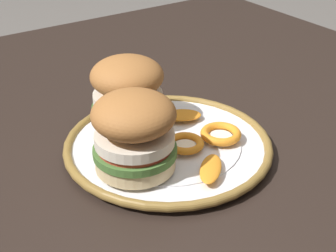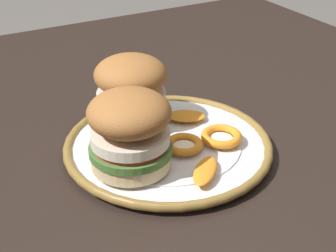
# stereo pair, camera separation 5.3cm
# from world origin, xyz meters

# --- Properties ---
(dining_table) EXTENTS (1.26, 1.07, 0.73)m
(dining_table) POSITION_xyz_m (0.00, 0.00, 0.64)
(dining_table) COLOR black
(dining_table) RESTS_ON ground
(dinner_plate) EXTENTS (0.29, 0.29, 0.02)m
(dinner_plate) POSITION_xyz_m (0.03, -0.06, 0.73)
(dinner_plate) COLOR white
(dinner_plate) RESTS_ON dining_table
(sandwich_half_left) EXTENTS (0.14, 0.14, 0.10)m
(sandwich_half_left) POSITION_xyz_m (-0.04, -0.09, 0.79)
(sandwich_half_left) COLOR beige
(sandwich_half_left) RESTS_ON dinner_plate
(sandwich_half_right) EXTENTS (0.14, 0.14, 0.10)m
(sandwich_half_right) POSITION_xyz_m (0.01, 0.01, 0.79)
(sandwich_half_right) COLOR beige
(sandwich_half_right) RESTS_ON dinner_plate
(orange_peel_curled) EXTENTS (0.07, 0.07, 0.01)m
(orange_peel_curled) POSITION_xyz_m (0.09, -0.09, 0.75)
(orange_peel_curled) COLOR orange
(orange_peel_curled) RESTS_ON dinner_plate
(orange_peel_strip_long) EXTENTS (0.07, 0.06, 0.01)m
(orange_peel_strip_long) POSITION_xyz_m (0.03, -0.15, 0.75)
(orange_peel_strip_long) COLOR orange
(orange_peel_strip_long) RESTS_ON dinner_plate
(orange_peel_strip_short) EXTENTS (0.07, 0.06, 0.01)m
(orange_peel_strip_short) POSITION_xyz_m (0.08, -0.02, 0.75)
(orange_peel_strip_short) COLOR orange
(orange_peel_strip_short) RESTS_ON dinner_plate
(orange_peel_small_curl) EXTENTS (0.05, 0.05, 0.01)m
(orange_peel_small_curl) POSITION_xyz_m (0.04, -0.08, 0.75)
(orange_peel_small_curl) COLOR orange
(orange_peel_small_curl) RESTS_ON dinner_plate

